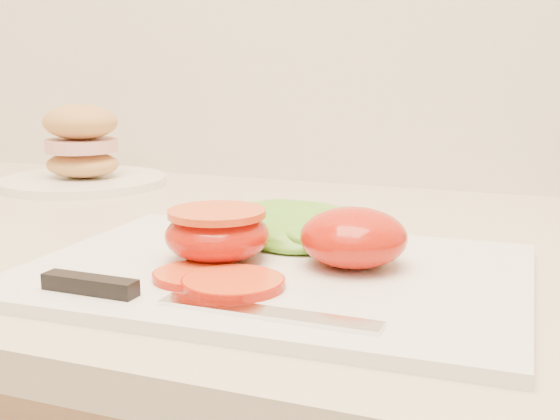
% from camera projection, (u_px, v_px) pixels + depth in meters
% --- Properties ---
extents(cutting_board, '(0.40, 0.30, 0.01)m').
position_uv_depth(cutting_board, '(276.00, 273.00, 0.57)').
color(cutting_board, silver).
rests_on(cutting_board, counter).
extents(tomato_half_dome, '(0.09, 0.09, 0.05)m').
position_uv_depth(tomato_half_dome, '(354.00, 237.00, 0.56)').
color(tomato_half_dome, red).
rests_on(tomato_half_dome, cutting_board).
extents(tomato_half_cut, '(0.09, 0.09, 0.04)m').
position_uv_depth(tomato_half_cut, '(217.00, 233.00, 0.58)').
color(tomato_half_cut, red).
rests_on(tomato_half_cut, cutting_board).
extents(tomato_slice_0, '(0.07, 0.07, 0.01)m').
position_uv_depth(tomato_slice_0, '(233.00, 283.00, 0.51)').
color(tomato_slice_0, orange).
rests_on(tomato_slice_0, cutting_board).
extents(tomato_slice_1, '(0.07, 0.07, 0.01)m').
position_uv_depth(tomato_slice_1, '(197.00, 275.00, 0.53)').
color(tomato_slice_1, orange).
rests_on(tomato_slice_1, cutting_board).
extents(lettuce_leaf_0, '(0.16, 0.11, 0.03)m').
position_uv_depth(lettuce_leaf_0, '(289.00, 226.00, 0.65)').
color(lettuce_leaf_0, '#65B730').
rests_on(lettuce_leaf_0, cutting_board).
extents(lettuce_leaf_1, '(0.14, 0.15, 0.03)m').
position_uv_depth(lettuce_leaf_1, '(343.00, 230.00, 0.63)').
color(lettuce_leaf_1, '#65B730').
rests_on(lettuce_leaf_1, cutting_board).
extents(knife, '(0.25, 0.02, 0.01)m').
position_uv_depth(knife, '(156.00, 295.00, 0.49)').
color(knife, silver).
rests_on(knife, cutting_board).
extents(sandwich_plate, '(0.23, 0.23, 0.11)m').
position_uv_depth(sandwich_plate, '(82.00, 157.00, 0.99)').
color(sandwich_plate, white).
rests_on(sandwich_plate, counter).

